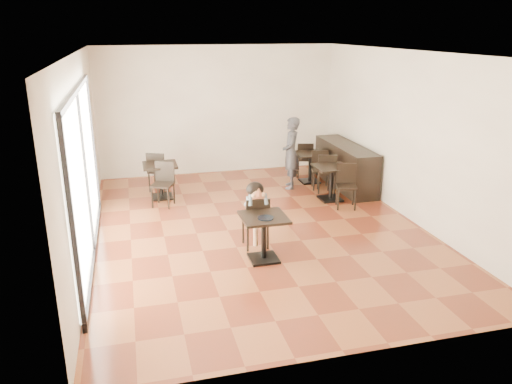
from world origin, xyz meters
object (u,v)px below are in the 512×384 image
object	(u,v)px
child_chair	(255,221)
chair_mid_a	(326,173)
adult_patron	(291,153)
chair_mid_b	(346,187)
cafe_table_back	(310,168)
chair_left_a	(159,171)
chair_left_b	(163,185)
cafe_table_left	(161,181)
chair_back_b	(321,171)
cafe_table_mid	(331,183)
chair_back_a	(305,159)
child_table	(264,238)
child	(255,215)

from	to	relation	value
child_chair	chair_mid_a	bearing A→B (deg)	-132.66
adult_patron	chair_mid_b	size ratio (longest dim) A/B	1.83
adult_patron	chair_mid_b	bearing A→B (deg)	38.17
cafe_table_back	chair_left_a	bearing A→B (deg)	175.99
chair_mid_b	chair_left_a	distance (m)	4.27
child_chair	chair_left_b	size ratio (longest dim) A/B	0.98
cafe_table_left	chair_left_b	bearing A→B (deg)	-90.00
cafe_table_left	chair_mid_b	size ratio (longest dim) A/B	0.84
cafe_table_left	cafe_table_back	size ratio (longest dim) A/B	1.06
adult_patron	chair_back_b	world-z (taller)	adult_patron
chair_mid_b	chair_left_b	bearing A→B (deg)	-178.38
cafe_table_mid	chair_mid_b	world-z (taller)	chair_mid_b
chair_left_a	chair_left_b	xyz separation A→B (m)	(0.00, -1.10, 0.00)
cafe_table_mid	chair_back_a	xyz separation A→B (m)	(0.07, 1.91, 0.06)
cafe_table_back	chair_left_b	world-z (taller)	chair_left_b
child_table	child	distance (m)	0.58
child_chair	chair_back_b	distance (m)	3.58
chair_mid_b	child_chair	bearing A→B (deg)	-131.01
chair_mid_a	chair_left_b	world-z (taller)	chair_left_b
cafe_table_mid	chair_left_b	bearing A→B (deg)	171.93
chair_left_b	chair_back_a	size ratio (longest dim) A/B	1.06
chair_mid_a	chair_back_b	bearing A→B (deg)	-63.48
chair_left_a	cafe_table_mid	bearing A→B (deg)	179.66
cafe_table_back	chair_back_a	world-z (taller)	chair_back_a
chair_back_b	chair_left_b	bearing A→B (deg)	-160.41
chair_left_b	chair_back_b	xyz separation A→B (m)	(3.65, 0.30, -0.03)
adult_patron	chair_left_a	world-z (taller)	adult_patron
chair_back_b	chair_back_a	bearing A→B (deg)	104.91
child_chair	chair_left_a	distance (m)	3.82
chair_left_a	chair_back_a	size ratio (longest dim) A/B	1.06
cafe_table_back	chair_back_b	xyz separation A→B (m)	(0.06, -0.55, 0.07)
cafe_table_mid	chair_left_b	world-z (taller)	chair_left_b
child_table	chair_left_b	xyz separation A→B (m)	(-1.37, 3.02, 0.08)
chair_mid_b	chair_back_b	bearing A→B (deg)	109.30
cafe_table_mid	cafe_table_back	size ratio (longest dim) A/B	1.04
child_chair	chair_back_b	world-z (taller)	child_chair
child	cafe_table_mid	xyz separation A→B (m)	(2.20, 1.96, -0.19)
cafe_table_mid	chair_mid_a	distance (m)	0.57
adult_patron	child	bearing A→B (deg)	-13.39
adult_patron	chair_back_a	bearing A→B (deg)	157.50
cafe_table_mid	child_chair	bearing A→B (deg)	-138.30
cafe_table_back	chair_back_a	xyz separation A→B (m)	(0.06, 0.55, 0.07)
child_table	chair_back_a	world-z (taller)	chair_back_a
child_chair	cafe_table_back	size ratio (longest dim) A/B	1.25
chair_left_b	child_chair	bearing A→B (deg)	-37.03
cafe_table_left	chair_mid_a	bearing A→B (deg)	-7.82
adult_patron	chair_left_a	size ratio (longest dim) A/B	1.80
child	cafe_table_mid	world-z (taller)	child
cafe_table_left	chair_left_b	distance (m)	0.56
chair_mid_a	chair_back_a	size ratio (longest dim) A/B	1.04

